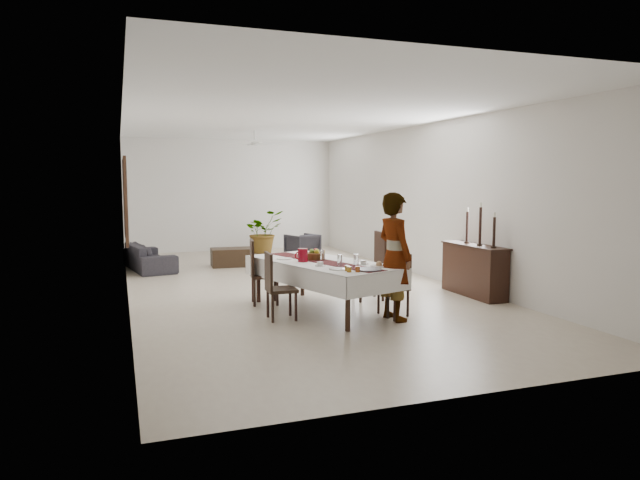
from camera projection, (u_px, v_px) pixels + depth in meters
The scene contains 88 objects.
floor at pixel (291, 286), 11.03m from camera, with size 6.00×12.00×0.00m, color #C3B49B.
ceiling at pixel (290, 118), 10.70m from camera, with size 6.00×12.00×0.02m, color white.
wall_back at pixel (232, 195), 16.49m from camera, with size 6.00×0.02×3.20m, color silver.
wall_front at pixel (476, 228), 5.24m from camera, with size 6.00×0.02×3.20m, color silver.
wall_left at pixel (125, 205), 9.87m from camera, with size 0.02×12.00×3.20m, color silver.
wall_right at pixel (429, 201), 11.86m from camera, with size 0.02×12.00×3.20m, color silver.
dining_table_top at pixel (322, 264), 8.84m from camera, with size 1.03×2.46×0.05m, color black.
table_leg_fl at pixel (348, 305), 7.68m from camera, with size 0.07×0.07×0.72m, color black.
table_leg_fr at pixel (396, 297), 8.22m from camera, with size 0.07×0.07×0.72m, color black.
table_leg_bl at pixel (258, 281), 9.53m from camera, with size 0.07×0.07×0.72m, color black.
table_leg_br at pixel (302, 275), 10.08m from camera, with size 0.07×0.07×0.72m, color black.
tablecloth_top at pixel (322, 262), 8.83m from camera, with size 1.21×2.65×0.01m, color white.
tablecloth_drape_left at pixel (290, 275), 8.49m from camera, with size 0.01×2.65×0.31m, color white.
tablecloth_drape_right at pixel (352, 268), 9.21m from camera, with size 0.01×2.65×0.31m, color silver.
tablecloth_drape_near at pixel (380, 284), 7.80m from camera, with size 1.21×0.01×0.31m, color white.
tablecloth_drape_far at pixel (276, 262), 9.90m from camera, with size 1.21×0.01×0.31m, color white.
table_runner at pixel (322, 261), 8.83m from camera, with size 0.36×2.57×0.00m, color #56181A.
red_pitcher at pixel (303, 255), 8.79m from camera, with size 0.15×0.15×0.21m, color maroon.
pitcher_handle at pixel (298, 256), 8.74m from camera, with size 0.12×0.12×0.02m, color maroon.
wine_glass_near at pixel (356, 260), 8.37m from camera, with size 0.07×0.07×0.17m, color white.
wine_glass_mid at pixel (340, 260), 8.31m from camera, with size 0.07×0.07×0.17m, color white.
wine_glass_far at pixel (323, 255), 8.89m from camera, with size 0.07×0.07×0.17m, color white.
teacup_right at pixel (363, 262), 8.52m from camera, with size 0.09×0.09×0.06m, color silver.
saucer_right at pixel (363, 264), 8.53m from camera, with size 0.15×0.15×0.01m, color silver.
teacup_left at pixel (320, 264), 8.36m from camera, with size 0.09×0.09×0.06m, color white.
saucer_left at pixel (320, 266), 8.36m from camera, with size 0.15×0.15×0.01m, color silver.
plate_near_right at pixel (379, 266), 8.30m from camera, with size 0.25×0.25×0.02m, color white.
bread_near_right at pixel (379, 264), 8.30m from camera, with size 0.09×0.09×0.09m, color tan.
plate_near_left at pixel (338, 269), 8.04m from camera, with size 0.25×0.25×0.02m, color silver.
plate_far_left at pixel (284, 259), 9.08m from camera, with size 0.25×0.25×0.02m, color white.
serving_tray at pixel (369, 269), 7.97m from camera, with size 0.37×0.37×0.02m, color #414045.
jam_jar_a at pixel (358, 269), 7.81m from camera, with size 0.07×0.07×0.08m, color brown.
jam_jar_b at pixel (349, 269), 7.80m from camera, with size 0.07×0.07×0.08m, color #956115.
jam_jar_c at pixel (347, 268), 7.91m from camera, with size 0.07×0.07×0.08m, color brown.
fruit_basket at pixel (315, 256), 9.06m from camera, with size 0.31×0.31×0.10m, color brown.
fruit_red at pixel (316, 251), 9.09m from camera, with size 0.09×0.09×0.09m, color maroon.
fruit_green at pixel (312, 251), 9.05m from camera, with size 0.08×0.08×0.08m, color #547121.
fruit_yellow at pixel (317, 252), 9.01m from camera, with size 0.09×0.09×0.09m, color gold.
chair_right_near_seat at pixel (393, 288), 8.59m from camera, with size 0.40×0.40×0.05m, color black.
chair_right_near_leg_fl at pixel (408, 304), 8.52m from camera, with size 0.04×0.04×0.40m, color black.
chair_right_near_leg_fr at pixel (398, 299), 8.82m from camera, with size 0.04×0.04×0.40m, color black.
chair_right_near_leg_bl at pixel (388, 305), 8.41m from camera, with size 0.04×0.04×0.40m, color black.
chair_right_near_leg_br at pixel (379, 301), 8.72m from camera, with size 0.04×0.04×0.40m, color black.
chair_right_near_back at pixel (404, 269), 8.63m from camera, with size 0.40×0.04×0.51m, color black.
chair_right_far_seat at pixel (368, 270), 9.72m from camera, with size 0.49×0.49×0.06m, color black.
chair_right_far_leg_fl at pixel (383, 287), 9.61m from camera, with size 0.05×0.05×0.48m, color black.
chair_right_far_leg_fr at pixel (375, 283), 9.99m from camera, with size 0.05×0.05×0.48m, color black.
chair_right_far_leg_bl at pixel (361, 288), 9.50m from camera, with size 0.05×0.05×0.48m, color black.
chair_right_far_leg_br at pixel (353, 284), 9.89m from camera, with size 0.05×0.05×0.48m, color black.
chair_right_far_back at pixel (380, 250), 9.74m from camera, with size 0.49×0.04×0.62m, color black.
chair_left_near_seat at pixel (282, 290), 8.34m from camera, with size 0.42×0.42×0.05m, color black.
chair_left_near_leg_fl at pixel (268, 304), 8.47m from camera, with size 0.04×0.04×0.41m, color black.
chair_left_near_leg_fr at pixel (273, 309), 8.15m from camera, with size 0.04×0.04×0.41m, color black.
chair_left_near_leg_bl at pixel (290, 302), 8.57m from camera, with size 0.04×0.04×0.41m, color black.
chair_left_near_leg_br at pixel (296, 307), 8.25m from camera, with size 0.04×0.04×0.41m, color black.
chair_left_near_back at pixel (269, 271), 8.25m from camera, with size 0.42×0.04×0.53m, color black.
chair_left_far_seat at pixel (265, 276), 9.38m from camera, with size 0.45×0.45×0.05m, color black.
chair_left_far_leg_fl at pixel (253, 289), 9.55m from camera, with size 0.05×0.05×0.45m, color black.
chair_left_far_leg_fr at pixel (255, 293), 9.19m from camera, with size 0.05×0.05×0.45m, color black.
chair_left_far_leg_bl at pixel (275, 288), 9.62m from camera, with size 0.05×0.05×0.45m, color black.
chair_left_far_leg_br at pixel (277, 292), 9.26m from camera, with size 0.05×0.05×0.45m, color black.
chair_left_far_back at pixel (252, 257), 9.31m from camera, with size 0.45×0.04×0.57m, color black.
woman at pixel (395, 257), 8.27m from camera, with size 0.68×0.45×1.86m, color gray.
sideboard_body at pixel (474, 271), 10.06m from camera, with size 0.39×1.46×0.88m, color black.
sideboard_top at pixel (475, 245), 10.01m from camera, with size 0.43×1.52×0.03m, color black.
candlestick_near_base at pixel (494, 247), 9.50m from camera, with size 0.10×0.10×0.03m, color black.
candlestick_near_shaft at pixel (494, 232), 9.48m from camera, with size 0.05×0.05×0.49m, color black.
candlestick_near_candle at pixel (495, 215), 9.45m from camera, with size 0.04×0.04×0.08m, color #EDE7CE.
candlestick_mid_base at pixel (480, 245), 9.87m from camera, with size 0.10×0.10×0.03m, color black.
candlestick_mid_shaft at pixel (480, 226), 9.84m from camera, with size 0.05×0.05×0.63m, color black.
candlestick_mid_candle at pixel (481, 205), 9.80m from camera, with size 0.04×0.04×0.08m, color white.
candlestick_far_base at pixel (467, 242), 10.24m from camera, with size 0.10×0.10×0.03m, color black.
candlestick_far_shaft at pixel (467, 227), 10.21m from camera, with size 0.05×0.05×0.54m, color black.
candlestick_far_candle at pixel (468, 210), 10.17m from camera, with size 0.04×0.04×0.08m, color #EDE6CE.
sofa at pixel (149, 257), 13.00m from camera, with size 2.02×0.79×0.59m, color #29262B.
armchair at pixel (302, 246), 14.74m from camera, with size 0.71×0.73×0.66m, color #2C292E.
coffee_table at pixel (232, 257), 13.54m from camera, with size 0.96×0.64×0.43m, color black.
potted_plant at pixel (263, 232), 15.95m from camera, with size 1.08×0.94×1.20m, color #2E5421.
mirror_frame_near at pixel (126, 201), 11.95m from camera, with size 0.06×1.05×1.85m, color black.
mirror_glass_near at pixel (127, 201), 11.96m from camera, with size 0.01×0.90×1.70m, color silver.
mirror_frame_far at pixel (125, 198), 13.92m from camera, with size 0.06×1.05×1.85m, color black.
mirror_glass_far at pixel (126, 198), 13.93m from camera, with size 0.01×0.90×1.70m, color silver.
fan_rod at pixel (255, 135), 13.52m from camera, with size 0.04×0.04×0.20m, color white.
fan_hub at pixel (255, 144), 13.54m from camera, with size 0.16×0.16×0.08m, color silver.
fan_blade_n at pixel (251, 145), 13.87m from camera, with size 0.10×0.55×0.01m, color white.
fan_blade_s at pixel (258, 143), 13.22m from camera, with size 0.10×0.55×0.01m, color white.
fan_blade_e at pixel (269, 144), 13.66m from camera, with size 0.55×0.10×0.01m, color white.
fan_blade_w at pixel (240, 143), 13.43m from camera, with size 0.55×0.10×0.01m, color white.
Camera 1 is at (-3.10, -10.45, 2.03)m, focal length 32.00 mm.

